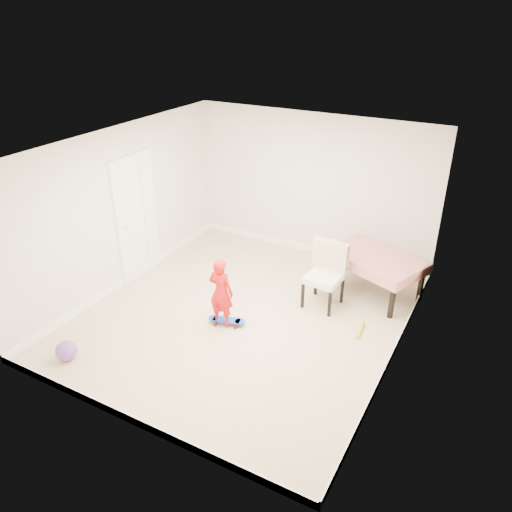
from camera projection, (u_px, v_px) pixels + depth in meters
The scene contains 17 objects.
ground at pixel (244, 315), 7.57m from camera, with size 5.00×5.00×0.00m, color #C5AD89.
ceiling at pixel (242, 148), 6.39m from camera, with size 4.50×5.00×0.04m, color white.
wall_back at pixel (312, 186), 8.91m from camera, with size 4.50×0.04×2.60m, color silver.
wall_front at pixel (121, 329), 5.04m from camera, with size 4.50×0.04×2.60m, color silver.
wall_left at pixel (122, 209), 7.93m from camera, with size 0.04×5.00×2.60m, color silver.
wall_right at pixel (402, 276), 6.03m from camera, with size 0.04×5.00×2.60m, color silver.
door at pixel (136, 219), 8.29m from camera, with size 0.10×0.94×2.11m, color white.
baseboard_back at pixel (309, 248), 9.49m from camera, with size 4.50×0.02×0.12m, color white.
baseboard_front at pixel (134, 420), 5.60m from camera, with size 4.50×0.02×0.12m, color white.
baseboard_left at pixel (130, 277), 8.50m from camera, with size 0.02×5.00×0.12m, color white.
baseboard_right at pixel (391, 357), 6.59m from camera, with size 0.02×5.00×0.12m, color white.
dining_table at pixel (374, 274), 8.01m from camera, with size 1.45×0.92×0.67m, color red, non-canonical shape.
dining_chair at pixel (324, 276), 7.61m from camera, with size 0.56×0.64×1.02m, color white, non-canonical shape.
skateboard at pixel (227, 322), 7.35m from camera, with size 0.56×0.20×0.08m, color blue, non-canonical shape.
child at pixel (221, 294), 7.12m from camera, with size 0.38×0.25×1.05m, color red.
balloon at pixel (66, 351), 6.59m from camera, with size 0.28×0.28×0.28m, color #7644A3.
foam_toy at pixel (360, 330), 7.20m from camera, with size 0.06×0.06×0.40m, color yellow.
Camera 1 is at (3.19, -5.46, 4.27)m, focal length 35.00 mm.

